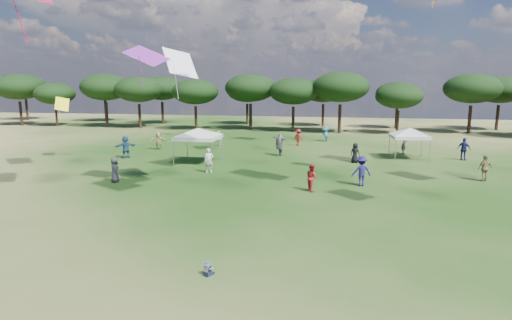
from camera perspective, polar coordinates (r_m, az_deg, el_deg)
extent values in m
plane|color=#234815|center=(12.10, -7.97, -19.99)|extent=(140.00, 140.00, 0.00)
cylinder|color=black|center=(72.04, -28.85, 5.45)|extent=(0.40, 0.40, 3.51)
ellipsoid|color=black|center=(71.92, -29.12, 8.51)|extent=(6.82, 6.82, 3.68)
cylinder|color=black|center=(68.44, -25.06, 5.32)|extent=(0.33, 0.33, 2.92)
ellipsoid|color=black|center=(68.30, -25.26, 8.00)|extent=(5.67, 5.67, 3.06)
cylinder|color=black|center=(64.22, -19.27, 5.71)|extent=(0.40, 0.40, 3.49)
ellipsoid|color=black|center=(64.08, -19.47, 9.13)|extent=(6.79, 6.79, 3.66)
cylinder|color=black|center=(61.52, -15.25, 5.67)|extent=(0.38, 0.38, 3.32)
ellipsoid|color=black|center=(61.37, -15.40, 9.06)|extent=(6.44, 6.44, 3.47)
cylinder|color=black|center=(57.58, -8.02, 5.56)|extent=(0.36, 0.36, 3.14)
ellipsoid|color=black|center=(57.42, -8.11, 9.00)|extent=(6.11, 6.11, 3.29)
cylinder|color=black|center=(57.09, -0.73, 5.78)|extent=(0.40, 0.40, 3.46)
ellipsoid|color=black|center=(56.93, -0.74, 9.60)|extent=(6.73, 6.73, 3.63)
cylinder|color=black|center=(55.00, 4.97, 5.44)|extent=(0.37, 0.37, 3.21)
ellipsoid|color=black|center=(54.83, 5.02, 9.12)|extent=(6.24, 6.24, 3.36)
cylinder|color=black|center=(54.19, 11.08, 5.41)|extent=(0.41, 0.41, 3.56)
ellipsoid|color=black|center=(54.02, 11.22, 9.55)|extent=(6.91, 6.91, 3.73)
cylinder|color=black|center=(54.94, 18.35, 4.79)|extent=(0.33, 0.33, 2.88)
ellipsoid|color=black|center=(54.77, 18.53, 8.09)|extent=(5.60, 5.60, 3.02)
cylinder|color=black|center=(59.02, 26.58, 4.84)|extent=(0.39, 0.39, 3.44)
ellipsoid|color=black|center=(58.86, 26.88, 8.51)|extent=(6.69, 6.69, 3.60)
cylinder|color=black|center=(82.62, -28.24, 5.96)|extent=(0.41, 0.41, 3.56)
ellipsoid|color=black|center=(82.51, -28.47, 8.67)|extent=(6.92, 6.92, 3.73)
cylinder|color=black|center=(73.88, -19.39, 6.26)|extent=(0.41, 0.41, 3.62)
ellipsoid|color=black|center=(73.76, -19.57, 9.34)|extent=(7.03, 7.03, 3.79)
cylinder|color=black|center=(67.22, -12.35, 6.16)|extent=(0.39, 0.39, 3.37)
ellipsoid|color=black|center=(67.08, -12.47, 9.32)|extent=(6.54, 6.54, 3.53)
cylinder|color=black|center=(64.87, -1.18, 6.14)|extent=(0.36, 0.36, 3.11)
ellipsoid|color=black|center=(64.72, -1.19, 9.17)|extent=(6.05, 6.05, 3.26)
cylinder|color=black|center=(62.58, 8.91, 5.91)|extent=(0.37, 0.37, 3.20)
ellipsoid|color=black|center=(62.43, 9.00, 9.14)|extent=(6.21, 6.21, 3.35)
cylinder|color=black|center=(61.78, 18.20, 5.38)|extent=(0.34, 0.34, 2.99)
ellipsoid|color=black|center=(61.62, 18.37, 8.43)|extent=(5.81, 5.81, 3.13)
cylinder|color=black|center=(64.91, 29.48, 4.93)|extent=(0.38, 0.38, 3.31)
ellipsoid|color=black|center=(64.76, 29.76, 8.13)|extent=(6.43, 6.43, 3.47)
cylinder|color=gray|center=(32.32, -11.00, 0.99)|extent=(0.06, 0.06, 2.06)
cylinder|color=gray|center=(31.34, -5.99, 0.84)|extent=(0.06, 0.06, 2.06)
cylinder|color=gray|center=(35.03, -9.20, 1.74)|extent=(0.06, 0.06, 2.06)
cylinder|color=gray|center=(34.13, -4.55, 1.62)|extent=(0.06, 0.06, 2.06)
cube|color=silver|center=(33.04, -7.73, 2.99)|extent=(3.12, 3.12, 0.25)
pyramid|color=silver|center=(32.96, -7.76, 4.24)|extent=(6.32, 6.32, 0.60)
cylinder|color=gray|center=(35.53, 18.09, 1.34)|extent=(0.06, 0.06, 1.88)
cylinder|color=gray|center=(36.15, 22.20, 1.23)|extent=(0.06, 0.06, 1.88)
cylinder|color=gray|center=(38.10, 17.33, 1.95)|extent=(0.06, 0.06, 1.88)
cylinder|color=gray|center=(38.68, 21.18, 1.84)|extent=(0.06, 0.06, 1.88)
cube|color=silver|center=(36.98, 19.78, 2.96)|extent=(3.03, 3.03, 0.25)
pyramid|color=silver|center=(36.90, 19.85, 4.08)|extent=(5.69, 5.69, 0.60)
cube|color=black|center=(14.20, -6.47, -14.81)|extent=(0.26, 0.26, 0.15)
cube|color=black|center=(14.36, -6.27, -14.69)|extent=(0.14, 0.19, 0.08)
cube|color=black|center=(14.27, -5.85, -14.83)|extent=(0.14, 0.19, 0.08)
cube|color=white|center=(14.14, -6.48, -14.21)|extent=(0.23, 0.20, 0.20)
cylinder|color=white|center=(14.25, -6.70, -14.01)|extent=(0.14, 0.20, 0.12)
cylinder|color=white|center=(14.10, -5.95, -14.27)|extent=(0.14, 0.20, 0.12)
sphere|color=#E0B293|center=(14.08, -6.49, -13.71)|extent=(0.13, 0.13, 0.13)
cone|color=teal|center=(14.07, -6.49, -13.59)|extent=(0.22, 0.22, 0.02)
cylinder|color=teal|center=(14.06, -6.50, -13.47)|extent=(0.15, 0.15, 0.06)
imported|color=#A71B21|center=(24.55, 7.48, -2.34)|extent=(0.85, 0.94, 1.58)
imported|color=tan|center=(40.82, -12.88, 2.54)|extent=(1.65, 0.81, 1.70)
imported|color=#286779|center=(46.10, 9.27, 3.55)|extent=(1.24, 2.25, 1.77)
imported|color=#9E8556|center=(30.38, 28.21, -0.99)|extent=(1.06, 0.75, 1.67)
imported|color=#18164D|center=(26.32, 13.87, -1.45)|extent=(1.32, 1.00, 1.82)
imported|color=navy|center=(38.02, 25.98, 1.32)|extent=(1.11, 1.01, 1.82)
imported|color=white|center=(41.98, -4.98, 2.86)|extent=(0.91, 0.95, 1.55)
imported|color=black|center=(33.98, 13.08, 0.92)|extent=(0.89, 0.75, 1.55)
imported|color=#303235|center=(27.96, -18.31, -1.25)|extent=(0.89, 0.91, 1.57)
imported|color=beige|center=(29.55, -6.30, -0.07)|extent=(0.74, 0.64, 1.71)
imported|color=#2D2C31|center=(39.69, 19.13, 2.09)|extent=(0.64, 0.77, 1.79)
imported|color=#46464A|center=(36.33, 3.15, 2.05)|extent=(2.05, 2.19, 1.92)
imported|color=maroon|center=(42.54, 5.67, 3.01)|extent=(1.23, 1.12, 1.65)
imported|color=navy|center=(36.68, -16.99, 1.68)|extent=(1.68, 1.60, 1.90)
plane|color=white|center=(24.79, -10.09, 12.64)|extent=(2.50, 2.89, 1.88)
plane|color=#FEFF1A|center=(37.38, -24.45, 6.81)|extent=(1.35, 1.58, 1.26)
plane|color=purple|center=(24.47, -14.43, 13.33)|extent=(2.38, 2.12, 1.42)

